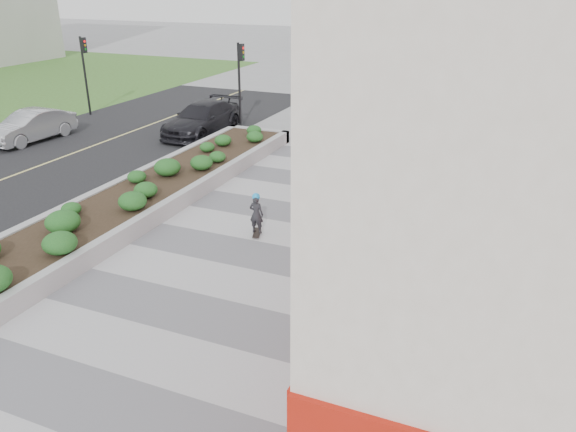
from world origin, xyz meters
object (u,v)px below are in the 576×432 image
object	(u,v)px
skateboarder	(256,214)
car_dark	(202,119)
planter	(144,192)
car_silver	(31,126)
traffic_signal_near	(240,73)
traffic_signal_far	(85,64)

from	to	relation	value
skateboarder	car_dark	xyz separation A→B (m)	(-7.57, 9.56, 0.08)
car_dark	planter	bearing A→B (deg)	-70.45
car_dark	car_silver	bearing A→B (deg)	-147.06
planter	car_silver	size ratio (longest dim) A/B	4.19
traffic_signal_near	car_silver	size ratio (longest dim) A/B	0.98
traffic_signal_far	traffic_signal_near	bearing A→B (deg)	3.11
planter	skateboarder	distance (m)	4.64
traffic_signal_near	traffic_signal_far	distance (m)	9.21
traffic_signal_far	car_dark	xyz separation A→B (m)	(7.93, -1.22, -2.01)
traffic_signal_far	car_silver	world-z (taller)	traffic_signal_far
planter	car_silver	xyz separation A→B (m)	(-9.67, 4.58, 0.29)
car_silver	car_dark	distance (m)	7.88
car_dark	skateboarder	bearing A→B (deg)	-50.94
traffic_signal_near	skateboarder	size ratio (longest dim) A/B	3.18
traffic_signal_far	skateboarder	world-z (taller)	traffic_signal_far
skateboarder	car_silver	xyz separation A→B (m)	(-14.23, 5.35, 0.04)
traffic_signal_near	skateboarder	xyz separation A→B (m)	(6.30, -11.28, -2.09)
traffic_signal_near	car_dark	xyz separation A→B (m)	(-1.27, -1.72, -2.01)
planter	traffic_signal_near	bearing A→B (deg)	99.35
traffic_signal_near	car_dark	size ratio (longest dim) A/B	0.81
traffic_signal_near	car_dark	distance (m)	2.93
planter	car_dark	world-z (taller)	car_dark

